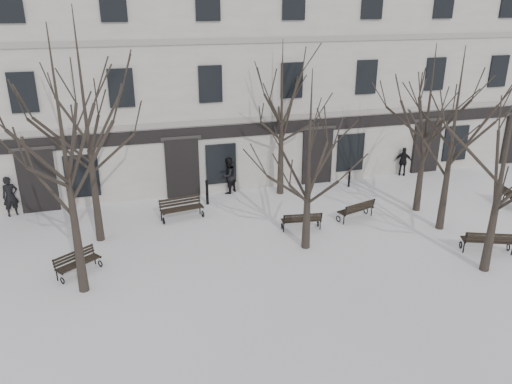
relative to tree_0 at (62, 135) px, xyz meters
name	(u,v)px	position (x,y,z in m)	size (l,w,h in m)	color
ground	(312,262)	(7.98, -0.36, -5.29)	(100.00, 100.00, 0.00)	white
building	(228,67)	(7.98, 12.60, 0.23)	(40.40, 10.20, 11.40)	beige
tree_0	(62,135)	(0.00, 0.00, 0.00)	(5.92, 5.92, 8.46)	black
tree_1	(310,141)	(8.21, 0.82, -1.02)	(4.78, 4.78, 6.83)	black
tree_2	(508,141)	(13.69, -2.61, -0.53)	(5.33, 5.33, 7.61)	black
tree_3	(455,120)	(14.29, 0.85, -0.63)	(5.22, 5.22, 7.45)	black
tree_4	(84,102)	(0.53, 3.77, 0.28)	(6.23, 6.23, 8.91)	black
tree_5	(282,101)	(9.16, 6.64, -0.67)	(5.18, 5.18, 7.40)	black
tree_6	(428,110)	(14.47, 2.87, -0.67)	(5.17, 5.17, 7.39)	black
bench_0	(77,262)	(-0.22, 1.23, -4.86)	(1.61, 1.35, 0.80)	black
bench_1	(302,220)	(8.62, 2.34, -4.84)	(1.71, 0.81, 0.83)	black
bench_2	(488,241)	(14.67, -1.53, -4.78)	(1.95, 1.32, 0.94)	black
bench_3	(181,208)	(3.99, 4.95, -4.78)	(1.94, 0.95, 0.94)	black
bench_4	(357,209)	(11.32, 2.68, -4.81)	(1.83, 1.09, 0.88)	black
bollard_a	(207,191)	(5.39, 6.25, -4.64)	(0.16, 0.16, 1.21)	black
bollard_b	(349,177)	(12.86, 6.52, -4.74)	(0.13, 0.13, 1.02)	black
pedestrian_a	(14,215)	(-3.21, 7.41, -5.29)	(0.66, 0.44, 1.81)	black
pedestrian_b	(229,193)	(6.70, 7.44, -5.29)	(0.88, 0.69, 1.81)	black
pedestrian_c	(402,175)	(16.48, 7.31, -5.29)	(0.93, 0.39, 1.59)	black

